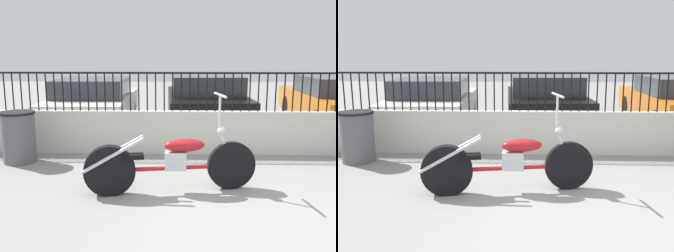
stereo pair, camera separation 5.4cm
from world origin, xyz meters
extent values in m
plane|color=gray|center=(0.00, 0.00, 0.00)|extent=(40.00, 40.00, 0.00)
cube|color=beige|center=(0.00, 2.76, 0.39)|extent=(9.76, 0.18, 0.78)
cylinder|color=black|center=(-3.89, 2.76, 1.13)|extent=(0.02, 0.02, 0.70)
cylinder|color=black|center=(-3.74, 2.76, 1.13)|extent=(0.02, 0.02, 0.70)
cylinder|color=black|center=(-3.58, 2.76, 1.13)|extent=(0.02, 0.02, 0.70)
cylinder|color=black|center=(-3.43, 2.76, 1.13)|extent=(0.02, 0.02, 0.70)
cylinder|color=black|center=(-3.28, 2.76, 1.13)|extent=(0.02, 0.02, 0.70)
cylinder|color=black|center=(-3.13, 2.76, 1.13)|extent=(0.02, 0.02, 0.70)
cylinder|color=black|center=(-2.97, 2.76, 1.13)|extent=(0.02, 0.02, 0.70)
cylinder|color=black|center=(-2.82, 2.76, 1.13)|extent=(0.02, 0.02, 0.70)
cylinder|color=black|center=(-2.67, 2.76, 1.13)|extent=(0.02, 0.02, 0.70)
cylinder|color=black|center=(-2.52, 2.76, 1.13)|extent=(0.02, 0.02, 0.70)
cylinder|color=black|center=(-2.36, 2.76, 1.13)|extent=(0.02, 0.02, 0.70)
cylinder|color=black|center=(-2.21, 2.76, 1.13)|extent=(0.02, 0.02, 0.70)
cylinder|color=black|center=(-2.06, 2.76, 1.13)|extent=(0.02, 0.02, 0.70)
cylinder|color=black|center=(-1.91, 2.76, 1.13)|extent=(0.02, 0.02, 0.70)
cylinder|color=black|center=(-1.75, 2.76, 1.13)|extent=(0.02, 0.02, 0.70)
cylinder|color=black|center=(-1.60, 2.76, 1.13)|extent=(0.02, 0.02, 0.70)
cylinder|color=black|center=(-1.45, 2.76, 1.13)|extent=(0.02, 0.02, 0.70)
cylinder|color=black|center=(-1.30, 2.76, 1.13)|extent=(0.02, 0.02, 0.70)
cylinder|color=black|center=(-1.14, 2.76, 1.13)|extent=(0.02, 0.02, 0.70)
cylinder|color=black|center=(-0.99, 2.76, 1.13)|extent=(0.02, 0.02, 0.70)
cylinder|color=black|center=(-0.84, 2.76, 1.13)|extent=(0.02, 0.02, 0.70)
cylinder|color=black|center=(-0.69, 2.76, 1.13)|extent=(0.02, 0.02, 0.70)
cylinder|color=black|center=(-0.53, 2.76, 1.13)|extent=(0.02, 0.02, 0.70)
cylinder|color=black|center=(-0.38, 2.76, 1.13)|extent=(0.02, 0.02, 0.70)
cylinder|color=black|center=(-0.23, 2.76, 1.13)|extent=(0.02, 0.02, 0.70)
cylinder|color=black|center=(-0.08, 2.76, 1.13)|extent=(0.02, 0.02, 0.70)
cylinder|color=black|center=(0.08, 2.76, 1.13)|extent=(0.02, 0.02, 0.70)
cylinder|color=black|center=(0.23, 2.76, 1.13)|extent=(0.02, 0.02, 0.70)
cylinder|color=black|center=(0.38, 2.76, 1.13)|extent=(0.02, 0.02, 0.70)
cylinder|color=black|center=(0.53, 2.76, 1.13)|extent=(0.02, 0.02, 0.70)
cylinder|color=black|center=(0.69, 2.76, 1.13)|extent=(0.02, 0.02, 0.70)
cylinder|color=black|center=(0.84, 2.76, 1.13)|extent=(0.02, 0.02, 0.70)
cylinder|color=black|center=(0.99, 2.76, 1.13)|extent=(0.02, 0.02, 0.70)
cylinder|color=black|center=(1.14, 2.76, 1.13)|extent=(0.02, 0.02, 0.70)
cylinder|color=black|center=(1.30, 2.76, 1.13)|extent=(0.02, 0.02, 0.70)
cylinder|color=black|center=(1.45, 2.76, 1.13)|extent=(0.02, 0.02, 0.70)
cylinder|color=black|center=(1.60, 2.76, 1.13)|extent=(0.02, 0.02, 0.70)
cylinder|color=black|center=(1.75, 2.76, 1.13)|extent=(0.02, 0.02, 0.70)
cylinder|color=black|center=(1.91, 2.76, 1.13)|extent=(0.02, 0.02, 0.70)
cylinder|color=black|center=(0.00, 2.76, 1.47)|extent=(9.76, 0.04, 0.04)
cylinder|color=black|center=(-0.01, 0.95, 0.33)|extent=(0.66, 0.19, 0.65)
cylinder|color=black|center=(-1.61, 0.67, 0.33)|extent=(0.68, 0.25, 0.67)
cylinder|color=#AD191E|center=(-0.81, 0.81, 0.33)|extent=(1.48, 0.31, 0.06)
cube|color=silver|center=(-0.76, 0.82, 0.43)|extent=(0.28, 0.18, 0.24)
ellipsoid|color=#AD191E|center=(-0.65, 0.84, 0.63)|extent=(0.56, 0.29, 0.18)
cube|color=black|center=(-1.32, 0.72, 0.51)|extent=(0.30, 0.21, 0.06)
cylinder|color=silver|center=(-0.10, 0.93, 0.58)|extent=(0.23, 0.08, 0.51)
sphere|color=silver|center=(-0.16, 0.92, 0.81)|extent=(0.11, 0.11, 0.11)
cylinder|color=silver|center=(-0.19, 0.92, 1.05)|extent=(0.03, 0.03, 0.45)
cylinder|color=silver|center=(-0.19, 0.92, 1.28)|extent=(0.12, 0.52, 0.03)
cylinder|color=silver|center=(-1.55, 0.61, 0.55)|extent=(0.80, 0.18, 0.46)
cylinder|color=silver|center=(-1.57, 0.75, 0.55)|extent=(0.80, 0.18, 0.46)
cylinder|color=#56565B|center=(-3.41, 2.12, 0.41)|extent=(0.54, 0.54, 0.82)
cylinder|color=black|center=(-3.41, 2.12, 0.84)|extent=(0.57, 0.57, 0.04)
cylinder|color=black|center=(-3.68, 6.42, 0.32)|extent=(0.13, 0.64, 0.64)
cylinder|color=black|center=(-2.01, 6.46, 0.32)|extent=(0.13, 0.64, 0.64)
cylinder|color=black|center=(-3.61, 3.93, 0.32)|extent=(0.13, 0.64, 0.64)
cylinder|color=black|center=(-1.95, 3.98, 0.32)|extent=(0.13, 0.64, 0.64)
cube|color=silver|center=(-2.81, 5.20, 0.52)|extent=(1.88, 4.05, 0.55)
cube|color=#2D3338|center=(-2.81, 5.00, 1.00)|extent=(1.65, 1.96, 0.42)
cylinder|color=black|center=(-0.98, 6.88, 0.32)|extent=(0.14, 0.64, 0.64)
cylinder|color=black|center=(0.76, 6.95, 0.32)|extent=(0.14, 0.64, 0.64)
cylinder|color=black|center=(-0.88, 4.41, 0.32)|extent=(0.14, 0.64, 0.64)
cylinder|color=black|center=(0.86, 4.48, 0.32)|extent=(0.14, 0.64, 0.64)
cube|color=black|center=(-0.06, 5.68, 0.52)|extent=(2.01, 4.06, 0.56)
cube|color=#2D3338|center=(-0.05, 5.48, 1.03)|extent=(1.74, 1.98, 0.47)
cylinder|color=black|center=(2.29, 6.57, 0.32)|extent=(0.13, 0.64, 0.64)
cylinder|color=black|center=(2.21, 3.95, 0.32)|extent=(0.13, 0.64, 0.64)
cube|color=orange|center=(3.05, 5.24, 0.55)|extent=(1.84, 4.28, 0.61)
camera|label=1|loc=(-0.72, -3.91, 1.82)|focal=40.00mm
camera|label=2|loc=(-0.66, -3.91, 1.82)|focal=40.00mm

